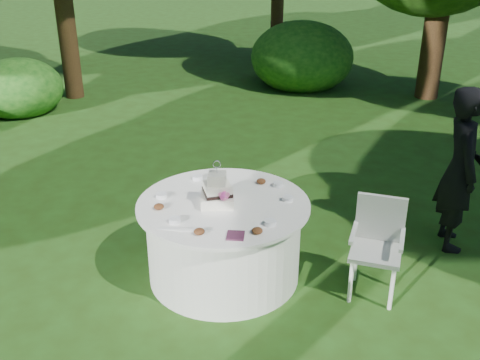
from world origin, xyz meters
name	(u,v)px	position (x,y,z in m)	size (l,w,h in m)	color
ground	(224,275)	(0.00, 0.00, 0.00)	(80.00, 80.00, 0.00)	#223D10
napkins	(236,236)	(0.16, -0.58, 0.78)	(0.14, 0.14, 0.02)	#4C2039
feather_plume	(184,229)	(-0.26, -0.51, 0.78)	(0.48, 0.07, 0.01)	white
guest	(460,170)	(2.26, 0.78, 0.84)	(0.61, 0.40, 1.68)	black
table	(224,240)	(0.00, 0.00, 0.39)	(1.56, 1.56, 0.77)	white
cake	(218,193)	(-0.05, -0.03, 0.88)	(0.32, 0.32, 0.42)	silver
chair	(377,240)	(1.37, -0.11, 0.52)	(0.52, 0.52, 0.90)	silver
votives	(228,199)	(0.04, 0.04, 0.79)	(1.25, 0.97, 0.04)	white
petal_cups	(220,211)	(-0.01, -0.21, 0.79)	(0.97, 1.10, 0.05)	#562D16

